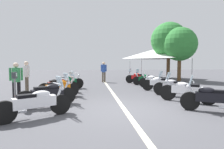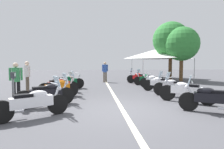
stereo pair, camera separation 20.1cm
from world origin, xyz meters
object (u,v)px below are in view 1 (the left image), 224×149
Objects in this scene: motorcycle_right_row_1 at (186,91)px; roadside_tree_1 at (180,44)px; motorcycle_left_row_3 at (60,85)px; roadside_tree_0 at (169,40)px; motorcycle_right_row_5 at (146,79)px; parking_meter at (15,83)px; bystander_2 at (27,74)px; motorcycle_right_row_2 at (174,87)px; bystander_1 at (16,79)px; bystander_0 at (104,70)px; motorcycle_right_row_4 at (154,81)px; motorcycle_left_row_2 at (59,88)px; motorcycle_right_row_6 at (138,78)px; motorcycle_left_row_4 at (67,82)px; motorcycle_left_row_1 at (49,94)px; motorcycle_right_row_0 at (212,98)px; motorcycle_right_row_3 at (160,84)px; event_tent at (158,54)px; motorcycle_left_row_0 at (36,103)px.

motorcycle_right_row_1 is 0.37× the size of roadside_tree_1.
motorcycle_left_row_3 is 11.81m from roadside_tree_0.
roadside_tree_0 reaches higher than motorcycle_right_row_5.
bystander_2 is (3.81, 0.94, 0.11)m from parking_meter.
motorcycle_right_row_1 is 1.28m from motorcycle_right_row_2.
roadside_tree_0 is at bearing 113.59° from bystander_1.
bystander_0 reaches higher than parking_meter.
bystander_1 is at bearing 31.37° from motorcycle_right_row_1.
motorcycle_right_row_4 is at bearing -13.55° from motorcycle_left_row_3.
parking_meter reaches higher than motorcycle_right_row_4.
bystander_0 is 0.31× the size of roadside_tree_0.
motorcycle_right_row_2 is 4.22m from motorcycle_right_row_5.
motorcycle_left_row_2 is 1.00× the size of motorcycle_right_row_1.
motorcycle_left_row_4 is at bearing 57.41° from motorcycle_right_row_6.
bystander_1 is (-0.33, 1.70, 0.48)m from motorcycle_left_row_2.
motorcycle_right_row_4 is at bearing 32.20° from parking_meter.
motorcycle_left_row_2 is at bearing -118.66° from motorcycle_left_row_4.
bystander_2 reaches higher than motorcycle_left_row_2.
motorcycle_left_row_1 is at bearing 82.70° from motorcycle_right_row_6.
bystander_1 is (2.63, 7.08, 0.49)m from motorcycle_right_row_0.
motorcycle_left_row_1 is 1.56m from motorcycle_left_row_2.
motorcycle_right_row_3 is 1.39m from motorcycle_right_row_4.
motorcycle_right_row_4 is 0.96× the size of bystander_0.
roadside_tree_1 is at bearing -162.31° from event_tent.
parking_meter is 13.77m from roadside_tree_1.
motorcycle_left_row_1 is 1.01× the size of motorcycle_left_row_3.
bystander_2 is at bearing -58.84° from bystander_0.
motorcycle_left_row_2 is 12.43m from roadside_tree_0.
motorcycle_left_row_0 is at bearing 87.04° from motorcycle_right_row_4.
motorcycle_left_row_4 is 1.09× the size of motorcycle_right_row_0.
motorcycle_left_row_2 is 1.00× the size of motorcycle_right_row_5.
bystander_0 is 7.15m from roadside_tree_1.
motorcycle_right_row_1 is at bearing 120.28° from motorcycle_right_row_6.
roadside_tree_1 reaches higher than motorcycle_left_row_4.
motorcycle_right_row_2 is 7.65m from bystander_0.
motorcycle_right_row_3 is 0.33× the size of event_tent.
bystander_0 is 8.34m from bystander_1.
motorcycle_right_row_2 is at bearing 130.72° from motorcycle_right_row_3.
motorcycle_right_row_1 reaches higher than motorcycle_right_row_0.
motorcycle_left_row_0 is 0.39× the size of roadside_tree_1.
motorcycle_left_row_1 is 14.26m from event_tent.
motorcycle_right_row_6 is at bearing 10.25° from motorcycle_left_row_3.
motorcycle_left_row_4 reaches higher than motorcycle_right_row_4.
parking_meter is at bearing 75.64° from motorcycle_right_row_4.
motorcycle_right_row_0 is 8.99m from bystander_2.
motorcycle_left_row_1 is at bearing 66.17° from motorcycle_right_row_3.
motorcycle_left_row_1 is at bearing -94.53° from bystander_2.
motorcycle_right_row_5 is 1.37× the size of parking_meter.
event_tent is at bearing 24.04° from motorcycle_left_row_1.
bystander_2 is (2.00, 2.09, 0.54)m from motorcycle_left_row_2.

